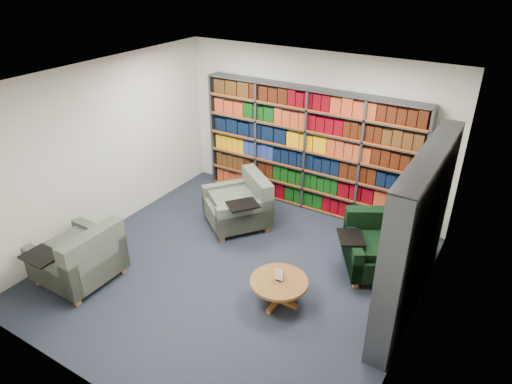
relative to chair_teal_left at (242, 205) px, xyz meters
The scene contains 7 objects.
room_shell 1.70m from the chair_teal_left, 61.77° to the right, with size 5.02×5.02×2.82m.
bookshelf_back 1.52m from the chair_teal_left, 61.52° to the left, with size 4.00×0.28×2.20m.
bookshelf_right 3.12m from the chair_teal_left, 10.98° to the right, with size 0.28×2.50×2.20m.
chair_teal_left is the anchor object (origin of this frame).
chair_green_right 2.38m from the chair_teal_left, ahead, with size 1.27×1.27×0.85m.
chair_teal_front 2.71m from the chair_teal_left, 113.27° to the right, with size 0.99×1.16×0.90m.
coffee_table 2.10m from the chair_teal_left, 43.58° to the right, with size 0.77×0.77×0.54m.
Camera 1 is at (3.11, -4.50, 4.20)m, focal length 32.00 mm.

